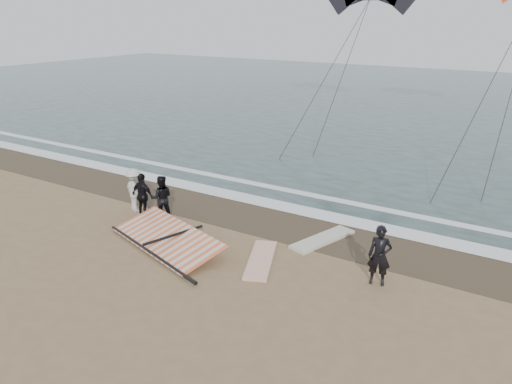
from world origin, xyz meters
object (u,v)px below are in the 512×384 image
Objects in this scene: man_main at (380,256)px; board_cream at (323,239)px; board_white at (261,260)px; sail_rig at (168,238)px.

board_cream is at bearing 131.84° from man_main.
board_white is at bearing -95.72° from board_cream.
board_cream is (0.97, 2.26, 0.00)m from board_white.
board_white is at bearing 9.99° from sail_rig.
board_white is (-3.37, -0.56, -0.80)m from man_main.
sail_rig is at bearing 167.02° from board_white.
man_main is 0.69× the size of board_white.
man_main is 6.61m from sail_rig.
board_cream is (-2.40, 1.70, -0.79)m from man_main.
board_white is 3.17m from sail_rig.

